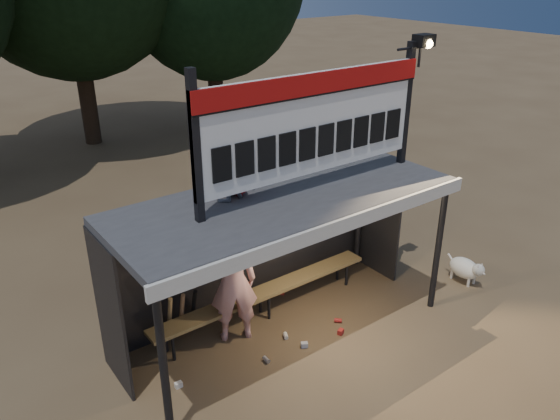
% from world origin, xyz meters
% --- Properties ---
extents(ground, '(80.00, 80.00, 0.00)m').
position_xyz_m(ground, '(0.00, 0.00, 0.00)').
color(ground, brown).
rests_on(ground, ground).
extents(player, '(0.84, 0.71, 1.97)m').
position_xyz_m(player, '(-0.69, 0.36, 0.99)').
color(player, white).
rests_on(player, ground).
extents(child_a, '(0.54, 0.46, 1.00)m').
position_xyz_m(child_a, '(-0.73, 0.38, 2.82)').
color(child_a, gray).
rests_on(child_a, dugout_shelter).
extents(child_b, '(0.64, 0.60, 1.09)m').
position_xyz_m(child_b, '(-0.56, 0.49, 2.87)').
color(child_b, maroon).
rests_on(child_b, dugout_shelter).
extents(dugout_shelter, '(5.10, 2.08, 2.32)m').
position_xyz_m(dugout_shelter, '(0.00, 0.24, 1.85)').
color(dugout_shelter, '#373739').
rests_on(dugout_shelter, ground).
extents(scoreboard_assembly, '(4.10, 0.27, 1.99)m').
position_xyz_m(scoreboard_assembly, '(0.56, -0.01, 3.32)').
color(scoreboard_assembly, black).
rests_on(scoreboard_assembly, dugout_shelter).
extents(bench, '(4.00, 0.35, 0.48)m').
position_xyz_m(bench, '(0.00, 0.55, 0.43)').
color(bench, olive).
rests_on(bench, ground).
extents(dog, '(0.36, 0.81, 0.49)m').
position_xyz_m(dog, '(3.49, -0.77, 0.28)').
color(dog, white).
rests_on(dog, ground).
extents(bats, '(0.47, 0.33, 0.84)m').
position_xyz_m(bats, '(-1.35, 0.82, 0.43)').
color(bats, '#9F7C4A').
rests_on(bats, ground).
extents(litter, '(2.86, 1.56, 0.08)m').
position_xyz_m(litter, '(-0.08, -0.16, 0.04)').
color(litter, '#AA251D').
rests_on(litter, ground).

